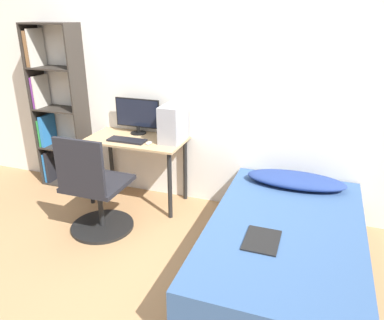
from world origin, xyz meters
TOP-DOWN VIEW (x-y plane):
  - ground_plane at (0.00, 0.00)m, footprint 14.00×14.00m
  - wall_back at (0.00, 1.40)m, footprint 8.00×0.05m
  - desk at (-0.49, 1.11)m, footprint 1.02×0.53m
  - bookshelf at (-1.59, 1.23)m, footprint 0.58×0.29m
  - office_chair at (-0.58, 0.43)m, footprint 0.60×0.60m
  - bed at (1.13, 0.38)m, footprint 1.17×1.98m
  - pillow at (1.13, 1.11)m, footprint 0.89×0.36m
  - magazine at (1.00, 0.11)m, footprint 0.24×0.32m
  - monitor at (-0.55, 1.27)m, footprint 0.50×0.17m
  - keyboard at (-0.54, 1.00)m, footprint 0.39×0.15m
  - pc_tower at (-0.10, 1.17)m, footprint 0.20×0.36m
  - mouse at (-0.29, 1.00)m, footprint 0.06×0.09m

SIDE VIEW (x-z plane):
  - ground_plane at x=0.00m, z-range 0.00..0.00m
  - bed at x=1.13m, z-range 0.00..0.44m
  - office_chair at x=-0.58m, z-range -0.12..0.86m
  - magazine at x=1.00m, z-range 0.45..0.46m
  - pillow at x=1.13m, z-range 0.45..0.56m
  - desk at x=-0.49m, z-range 0.24..0.96m
  - keyboard at x=-0.54m, z-range 0.72..0.74m
  - mouse at x=-0.29m, z-range 0.72..0.74m
  - bookshelf at x=-1.59m, z-range -0.02..1.82m
  - pc_tower at x=-0.10m, z-range 0.72..1.09m
  - monitor at x=-0.55m, z-range 0.74..1.12m
  - wall_back at x=0.00m, z-range 0.00..2.50m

